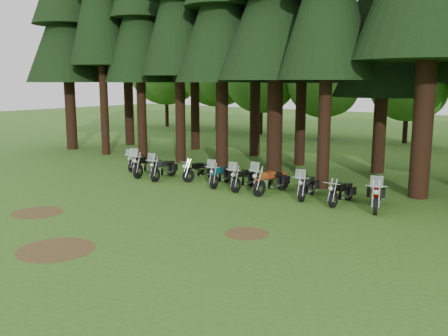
{
  "coord_description": "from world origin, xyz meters",
  "views": [
    {
      "loc": [
        12.96,
        -11.97,
        4.77
      ],
      "look_at": [
        0.23,
        5.0,
        1.0
      ],
      "focal_mm": 40.0,
      "sensor_mm": 36.0,
      "label": 1
    }
  ],
  "objects_px": {
    "motorcycle_6": "(271,182)",
    "motorcycle_8": "(341,193)",
    "motorcycle_3": "(201,171)",
    "motorcycle_9": "(376,196)",
    "motorcycle_0": "(140,162)",
    "motorcycle_7": "(307,187)",
    "motorcycle_4": "(221,176)",
    "motorcycle_2": "(164,169)",
    "motorcycle_5": "(244,179)",
    "motorcycle_1": "(147,165)"
  },
  "relations": [
    {
      "from": "motorcycle_6",
      "to": "motorcycle_8",
      "type": "bearing_deg",
      "value": 7.19
    },
    {
      "from": "motorcycle_3",
      "to": "motorcycle_9",
      "type": "height_order",
      "value": "motorcycle_9"
    },
    {
      "from": "motorcycle_0",
      "to": "motorcycle_7",
      "type": "relative_size",
      "value": 0.93
    },
    {
      "from": "motorcycle_4",
      "to": "motorcycle_3",
      "type": "bearing_deg",
      "value": 151.23
    },
    {
      "from": "motorcycle_6",
      "to": "motorcycle_2",
      "type": "bearing_deg",
      "value": -169.09
    },
    {
      "from": "motorcycle_2",
      "to": "motorcycle_4",
      "type": "bearing_deg",
      "value": -5.07
    },
    {
      "from": "motorcycle_5",
      "to": "motorcycle_7",
      "type": "relative_size",
      "value": 1.02
    },
    {
      "from": "motorcycle_6",
      "to": "motorcycle_8",
      "type": "relative_size",
      "value": 1.16
    },
    {
      "from": "motorcycle_3",
      "to": "motorcycle_4",
      "type": "height_order",
      "value": "motorcycle_4"
    },
    {
      "from": "motorcycle_5",
      "to": "motorcycle_9",
      "type": "relative_size",
      "value": 0.96
    },
    {
      "from": "motorcycle_0",
      "to": "motorcycle_8",
      "type": "xyz_separation_m",
      "value": [
        11.61,
        -0.41,
        0.0
      ]
    },
    {
      "from": "motorcycle_8",
      "to": "motorcycle_2",
      "type": "bearing_deg",
      "value": -176.24
    },
    {
      "from": "motorcycle_0",
      "to": "motorcycle_1",
      "type": "distance_m",
      "value": 1.57
    },
    {
      "from": "motorcycle_4",
      "to": "motorcycle_6",
      "type": "distance_m",
      "value": 2.65
    },
    {
      "from": "motorcycle_0",
      "to": "motorcycle_4",
      "type": "height_order",
      "value": "motorcycle_4"
    },
    {
      "from": "motorcycle_2",
      "to": "motorcycle_6",
      "type": "relative_size",
      "value": 0.95
    },
    {
      "from": "motorcycle_9",
      "to": "motorcycle_3",
      "type": "bearing_deg",
      "value": 158.44
    },
    {
      "from": "motorcycle_2",
      "to": "motorcycle_5",
      "type": "distance_m",
      "value": 4.49
    },
    {
      "from": "motorcycle_5",
      "to": "motorcycle_8",
      "type": "height_order",
      "value": "motorcycle_5"
    },
    {
      "from": "motorcycle_8",
      "to": "motorcycle_9",
      "type": "xyz_separation_m",
      "value": [
        1.35,
        0.02,
        0.07
      ]
    },
    {
      "from": "motorcycle_0",
      "to": "motorcycle_6",
      "type": "xyz_separation_m",
      "value": [
        8.46,
        -0.47,
        0.08
      ]
    },
    {
      "from": "motorcycle_9",
      "to": "motorcycle_5",
      "type": "bearing_deg",
      "value": 161.77
    },
    {
      "from": "motorcycle_4",
      "to": "motorcycle_8",
      "type": "relative_size",
      "value": 1.05
    },
    {
      "from": "motorcycle_4",
      "to": "motorcycle_8",
      "type": "distance_m",
      "value": 5.8
    },
    {
      "from": "motorcycle_1",
      "to": "motorcycle_9",
      "type": "bearing_deg",
      "value": -12.43
    },
    {
      "from": "motorcycle_2",
      "to": "motorcycle_5",
      "type": "bearing_deg",
      "value": -7.59
    },
    {
      "from": "motorcycle_6",
      "to": "motorcycle_9",
      "type": "height_order",
      "value": "motorcycle_6"
    },
    {
      "from": "motorcycle_4",
      "to": "motorcycle_6",
      "type": "height_order",
      "value": "motorcycle_6"
    },
    {
      "from": "motorcycle_1",
      "to": "motorcycle_4",
      "type": "xyz_separation_m",
      "value": [
        4.47,
        0.29,
        -0.05
      ]
    },
    {
      "from": "motorcycle_5",
      "to": "motorcycle_9",
      "type": "xyz_separation_m",
      "value": [
        5.84,
        0.16,
        0.03
      ]
    },
    {
      "from": "motorcycle_1",
      "to": "motorcycle_8",
      "type": "height_order",
      "value": "motorcycle_1"
    },
    {
      "from": "motorcycle_8",
      "to": "motorcycle_5",
      "type": "bearing_deg",
      "value": -178.01
    },
    {
      "from": "motorcycle_5",
      "to": "motorcycle_6",
      "type": "bearing_deg",
      "value": -3.42
    },
    {
      "from": "motorcycle_8",
      "to": "motorcycle_0",
      "type": "bearing_deg",
      "value": 178.28
    },
    {
      "from": "motorcycle_0",
      "to": "motorcycle_1",
      "type": "height_order",
      "value": "motorcycle_1"
    },
    {
      "from": "motorcycle_6",
      "to": "motorcycle_9",
      "type": "distance_m",
      "value": 4.5
    },
    {
      "from": "motorcycle_2",
      "to": "motorcycle_6",
      "type": "distance_m",
      "value": 5.83
    },
    {
      "from": "motorcycle_1",
      "to": "motorcycle_0",
      "type": "bearing_deg",
      "value": 134.58
    },
    {
      "from": "motorcycle_0",
      "to": "motorcycle_3",
      "type": "distance_m",
      "value": 4.3
    },
    {
      "from": "motorcycle_1",
      "to": "motorcycle_9",
      "type": "xyz_separation_m",
      "value": [
        11.62,
        0.42,
        -0.02
      ]
    },
    {
      "from": "motorcycle_5",
      "to": "motorcycle_9",
      "type": "distance_m",
      "value": 5.84
    },
    {
      "from": "motorcycle_7",
      "to": "motorcycle_8",
      "type": "height_order",
      "value": "motorcycle_7"
    },
    {
      "from": "motorcycle_2",
      "to": "motorcycle_7",
      "type": "distance_m",
      "value": 7.45
    },
    {
      "from": "motorcycle_0",
      "to": "motorcycle_9",
      "type": "xyz_separation_m",
      "value": [
        12.96,
        -0.39,
        0.07
      ]
    },
    {
      "from": "motorcycle_0",
      "to": "motorcycle_9",
      "type": "height_order",
      "value": "motorcycle_9"
    },
    {
      "from": "motorcycle_1",
      "to": "motorcycle_3",
      "type": "xyz_separation_m",
      "value": [
        2.95,
        0.69,
        -0.08
      ]
    },
    {
      "from": "motorcycle_3",
      "to": "motorcycle_4",
      "type": "xyz_separation_m",
      "value": [
        1.52,
        -0.41,
        0.03
      ]
    },
    {
      "from": "motorcycle_1",
      "to": "motorcycle_2",
      "type": "bearing_deg",
      "value": -20.85
    },
    {
      "from": "motorcycle_1",
      "to": "motorcycle_4",
      "type": "height_order",
      "value": "motorcycle_1"
    },
    {
      "from": "motorcycle_5",
      "to": "motorcycle_7",
      "type": "height_order",
      "value": "motorcycle_5"
    }
  ]
}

